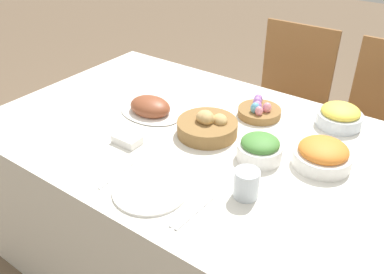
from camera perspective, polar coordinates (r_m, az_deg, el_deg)
name	(u,v)px	position (r m, az deg, el deg)	size (l,w,h in m)	color
ground_plane	(201,267)	(2.14, 1.34, -17.72)	(12.00, 12.00, 0.00)	brown
dining_table	(203,209)	(1.87, 1.49, -10.04)	(1.81, 1.11, 0.77)	silver
chair_far_center	(285,107)	(2.45, 12.89, 4.14)	(0.43, 0.43, 0.98)	brown
chair_far_right	(378,135)	(2.33, 24.70, 0.30)	(0.42, 0.42, 0.98)	brown
bread_basket	(208,126)	(1.63, 2.26, 1.55)	(0.24, 0.24, 0.10)	olive
egg_basket	(259,110)	(1.79, 9.41, 3.70)	(0.19, 0.19, 0.08)	olive
ham_platter	(150,108)	(1.79, -5.88, 4.10)	(0.30, 0.21, 0.08)	white
carrot_bowl	(323,154)	(1.52, 17.85, -2.35)	(0.21, 0.21, 0.10)	white
green_salad_bowl	(260,148)	(1.50, 9.49, -1.58)	(0.17, 0.17, 0.09)	white
pineapple_bowl	(340,116)	(1.79, 20.02, 2.79)	(0.19, 0.19, 0.09)	silver
dinner_plate	(150,190)	(1.36, -5.86, -7.43)	(0.25, 0.25, 0.01)	white
fork	(118,174)	(1.44, -10.40, -5.19)	(0.02, 0.19, 0.00)	silver
knife	(187,209)	(1.29, -0.68, -10.05)	(0.02, 0.19, 0.00)	silver
spoon	(195,213)	(1.27, 0.43, -10.58)	(0.02, 0.19, 0.00)	silver
drinking_cup	(246,184)	(1.32, 7.65, -6.51)	(0.08, 0.08, 0.10)	silver
butter_dish	(127,139)	(1.60, -9.09, -0.34)	(0.11, 0.07, 0.03)	white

